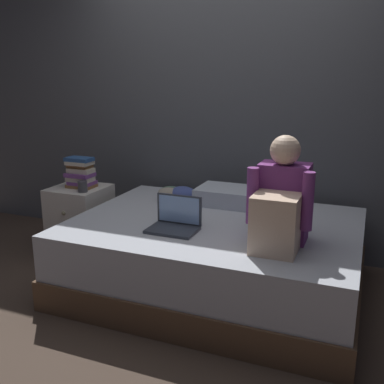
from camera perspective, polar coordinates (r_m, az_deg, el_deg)
ground_plane at (r=3.16m, az=-2.55°, el=-13.94°), size 8.00×8.00×0.00m
wall_back at (r=3.89m, az=4.75°, el=12.28°), size 5.60×0.10×2.70m
bed at (r=3.23m, az=2.90°, el=-8.18°), size 2.00×1.50×0.52m
nightstand at (r=3.97m, az=-14.06°, el=-3.56°), size 0.44×0.46×0.59m
person_sitting at (r=2.69m, az=11.29°, el=-1.58°), size 0.39×0.44×0.66m
laptop at (r=2.95m, az=-2.17°, el=-3.79°), size 0.32×0.23×0.22m
pillow at (r=3.53m, az=5.31°, el=-0.55°), size 0.56×0.36×0.13m
book_stack at (r=3.85m, az=-14.11°, el=2.38°), size 0.23×0.17×0.26m
mug at (r=3.71m, az=-13.84°, el=0.68°), size 0.08×0.08×0.09m
clothes_pile at (r=3.58m, az=-2.18°, el=-0.36°), size 0.33×0.27×0.13m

